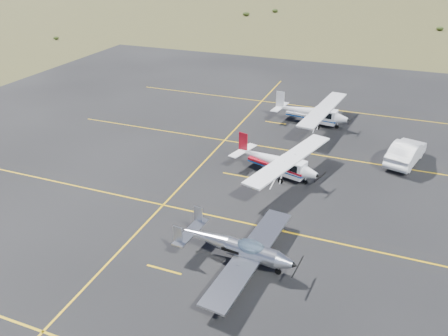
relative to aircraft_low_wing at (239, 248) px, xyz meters
The scene contains 6 objects.
ground 1.80m from the aircraft_low_wing, 105.29° to the left, with size 1600.00×1600.00×0.00m, color #383D1C.
apron 8.55m from the aircraft_low_wing, 92.75° to the left, with size 72.00×72.00×0.02m, color black.
aircraft_low_wing is the anchor object (origin of this frame).
aircraft_cessna 10.16m from the aircraft_low_wing, 93.80° to the left, with size 6.61×9.78×2.49m.
aircraft_plain 20.91m from the aircraft_low_wing, 90.76° to the left, with size 6.29×10.40×2.62m.
sedan 17.53m from the aircraft_low_wing, 63.08° to the left, with size 1.80×5.18×1.71m, color white.
Camera 1 is at (6.23, -18.76, 15.10)m, focal length 35.00 mm.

